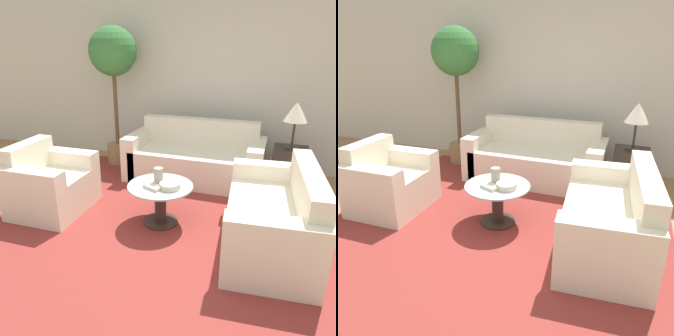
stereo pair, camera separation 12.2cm
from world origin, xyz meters
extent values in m
plane|color=#9E754C|center=(0.00, 0.00, 0.00)|extent=(14.00, 14.00, 0.00)
cube|color=beige|center=(0.00, 2.82, 1.30)|extent=(10.00, 0.06, 2.60)
cube|color=maroon|center=(-0.13, 0.73, 0.00)|extent=(3.58, 3.56, 0.01)
cube|color=beige|center=(-0.10, 2.01, 0.22)|extent=(1.70, 0.82, 0.45)
cube|color=beige|center=(-0.10, 2.33, 0.42)|extent=(1.70, 0.18, 0.83)
cube|color=beige|center=(-0.95, 2.01, 0.31)|extent=(0.20, 0.82, 0.63)
cube|color=beige|center=(0.75, 2.01, 0.31)|extent=(0.20, 0.82, 0.63)
cube|color=beige|center=(-1.42, 0.61, 0.22)|extent=(0.77, 0.72, 0.45)
cube|color=beige|center=(-1.71, 0.60, 0.40)|extent=(0.20, 0.70, 0.80)
cube|color=beige|center=(-1.41, 0.26, 0.31)|extent=(0.76, 0.22, 0.63)
cube|color=beige|center=(-1.43, 0.96, 0.31)|extent=(0.76, 0.22, 0.63)
cube|color=beige|center=(1.00, 0.65, 0.22)|extent=(0.89, 1.33, 0.45)
cube|color=beige|center=(1.30, 0.68, 0.41)|extent=(0.29, 1.28, 0.81)
cube|color=beige|center=(0.94, 1.28, 0.31)|extent=(0.79, 0.27, 0.63)
cube|color=beige|center=(1.06, 0.02, 0.31)|extent=(0.79, 0.27, 0.63)
cylinder|color=#332823|center=(-0.13, 0.73, 0.01)|extent=(0.38, 0.38, 0.02)
cylinder|color=#332823|center=(-0.13, 0.73, 0.21)|extent=(0.13, 0.13, 0.43)
cylinder|color=#B2C6C6|center=(-0.13, 0.73, 0.44)|extent=(0.70, 0.70, 0.02)
cube|color=#332823|center=(1.17, 2.03, 0.30)|extent=(0.43, 0.43, 0.60)
cylinder|color=#332823|center=(1.17, 2.03, 0.61)|extent=(0.18, 0.18, 0.02)
cylinder|color=#332823|center=(1.17, 2.03, 0.79)|extent=(0.03, 0.03, 0.32)
cone|color=beige|center=(1.17, 2.03, 1.07)|extent=(0.30, 0.30, 0.24)
cylinder|color=#93704C|center=(-1.46, 2.33, 0.16)|extent=(0.35, 0.35, 0.32)
cylinder|color=brown|center=(-1.46, 2.33, 0.93)|extent=(0.06, 0.06, 1.23)
sphere|color=#387538|center=(-1.46, 2.33, 1.74)|extent=(0.71, 0.71, 0.71)
cylinder|color=#9E998E|center=(-0.15, 0.73, 0.54)|extent=(0.10, 0.10, 0.19)
cylinder|color=beige|center=(-0.01, 0.68, 0.48)|extent=(0.22, 0.22, 0.06)
cube|color=beige|center=(-0.17, 0.63, 0.46)|extent=(0.22, 0.19, 0.04)
camera|label=1|loc=(0.99, -2.24, 1.85)|focal=35.00mm
camera|label=2|loc=(1.10, -2.20, 1.85)|focal=35.00mm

